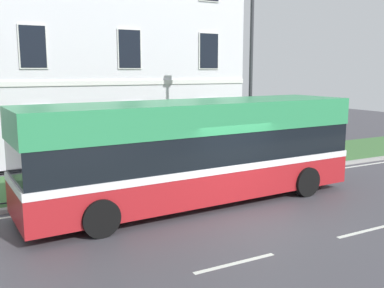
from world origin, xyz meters
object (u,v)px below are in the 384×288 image
(single_decker_bus, at_px, (196,150))
(litter_bin, at_px, (21,183))
(street_lamp_post, at_px, (251,68))
(georgian_townhouse, at_px, (60,24))

(single_decker_bus, height_order, litter_bin, single_decker_bus)
(street_lamp_post, xyz_separation_m, litter_bin, (-8.55, -0.20, -3.44))
(single_decker_bus, relative_size, street_lamp_post, 1.51)
(georgian_townhouse, distance_m, street_lamp_post, 10.36)
(street_lamp_post, bearing_deg, georgian_townhouse, 121.52)
(georgian_townhouse, height_order, street_lamp_post, georgian_townhouse)
(georgian_townhouse, relative_size, litter_bin, 14.62)
(litter_bin, bearing_deg, street_lamp_post, 1.34)
(georgian_townhouse, relative_size, street_lamp_post, 2.32)
(single_decker_bus, distance_m, litter_bin, 5.37)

